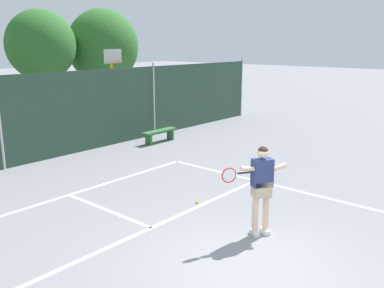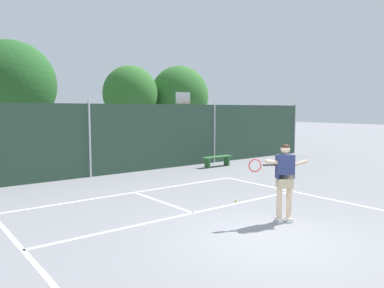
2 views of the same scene
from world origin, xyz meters
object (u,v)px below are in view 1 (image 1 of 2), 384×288
Objects in this scene: tennis_player at (261,183)px; tennis_ball at (197,202)px; basketball_hoop at (113,78)px; courtside_bench at (160,133)px.

tennis_ball is (0.48, 2.05, -1.08)m from tennis_player.
basketball_hoop reaches higher than tennis_player.
basketball_hoop is 3.64m from courtside_bench.
courtside_bench is (3.99, 5.26, 0.33)m from tennis_ball.
courtside_bench reaches higher than tennis_ball.
tennis_player is (-4.76, -10.37, -1.20)m from basketball_hoop.
basketball_hoop is 2.22× the size of courtside_bench.
tennis_player reaches higher than tennis_ball.
basketball_hoop is 1.91× the size of tennis_player.
courtside_bench is (4.47, 7.31, -0.75)m from tennis_player.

